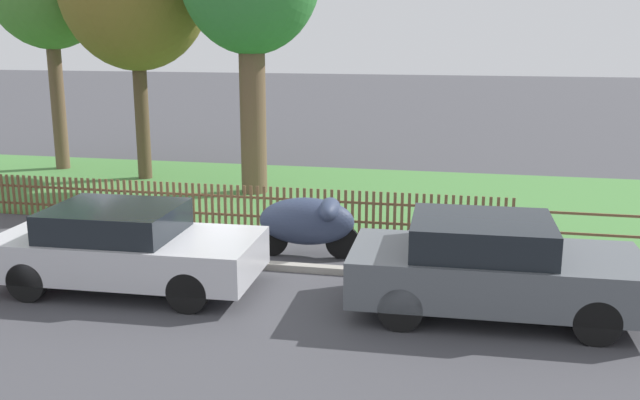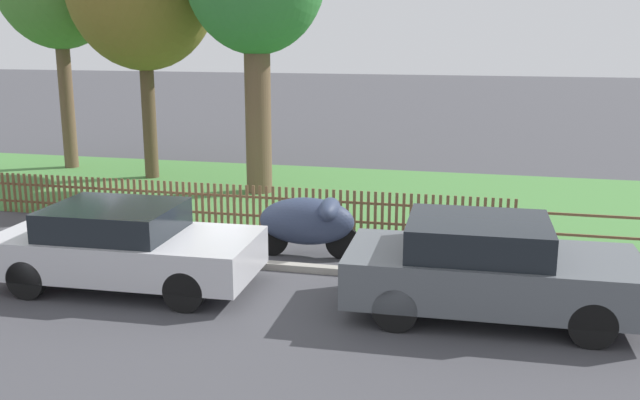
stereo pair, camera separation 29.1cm
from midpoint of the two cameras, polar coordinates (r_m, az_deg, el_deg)
name	(u,v)px [view 1 (the left image)]	position (r m, az deg, el deg)	size (l,w,h in m)	color
ground_plane	(188,265)	(13.11, -11.11, -5.12)	(120.00, 120.00, 0.00)	#424247
kerb_stone	(190,260)	(13.18, -10.95, -4.74)	(43.03, 0.20, 0.12)	#9E998E
grass_strip	(279,191)	(18.76, -3.71, 0.70)	(43.03, 7.16, 0.01)	#477F3D
park_fence	(235,206)	(15.35, -7.34, -0.48)	(43.03, 0.05, 0.92)	brown
parked_car_black_saloon	(126,246)	(12.01, -15.94, -3.60)	(4.27, 2.01, 1.36)	#BCBCC1
parked_car_navy_estate	(491,266)	(10.74, 12.80, -5.19)	(4.25, 1.99, 1.45)	#51565B
covered_motorcycle	(309,221)	(13.12, -1.51, -1.70)	(1.97, 0.94, 1.13)	black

